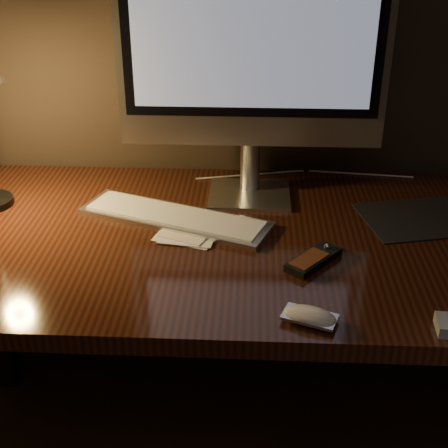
{
  "coord_description": "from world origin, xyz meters",
  "views": [
    {
      "loc": [
        0.04,
        0.63,
        1.42
      ],
      "look_at": [
        -0.02,
        1.73,
        0.84
      ],
      "focal_mm": 50.0,
      "sensor_mm": 36.0,
      "label": 1
    }
  ],
  "objects_px": {
    "desk": "(235,267)",
    "mouse": "(310,317)",
    "media_remote": "(314,259)",
    "keyboard": "(175,217)",
    "monitor": "(253,41)"
  },
  "relations": [
    {
      "from": "keyboard",
      "to": "monitor",
      "type": "bearing_deg",
      "value": 58.87
    },
    {
      "from": "keyboard",
      "to": "mouse",
      "type": "xyz_separation_m",
      "value": [
        0.29,
        -0.38,
        0.0
      ]
    },
    {
      "from": "desk",
      "to": "monitor",
      "type": "relative_size",
      "value": 2.46
    },
    {
      "from": "desk",
      "to": "media_remote",
      "type": "height_order",
      "value": "media_remote"
    },
    {
      "from": "media_remote",
      "to": "desk",
      "type": "bearing_deg",
      "value": 81.95
    },
    {
      "from": "desk",
      "to": "media_remote",
      "type": "bearing_deg",
      "value": -47.89
    },
    {
      "from": "keyboard",
      "to": "media_remote",
      "type": "distance_m",
      "value": 0.36
    },
    {
      "from": "keyboard",
      "to": "media_remote",
      "type": "xyz_separation_m",
      "value": [
        0.31,
        -0.18,
        0.0
      ]
    },
    {
      "from": "monitor",
      "to": "mouse",
      "type": "relative_size",
      "value": 6.79
    },
    {
      "from": "mouse",
      "to": "keyboard",
      "type": "bearing_deg",
      "value": 147.68
    },
    {
      "from": "mouse",
      "to": "media_remote",
      "type": "relative_size",
      "value": 0.69
    },
    {
      "from": "monitor",
      "to": "keyboard",
      "type": "bearing_deg",
      "value": -141.69
    },
    {
      "from": "monitor",
      "to": "keyboard",
      "type": "height_order",
      "value": "monitor"
    },
    {
      "from": "monitor",
      "to": "mouse",
      "type": "height_order",
      "value": "monitor"
    },
    {
      "from": "desk",
      "to": "mouse",
      "type": "relative_size",
      "value": 16.72
    }
  ]
}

